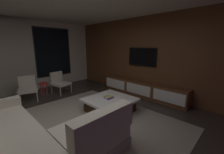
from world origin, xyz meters
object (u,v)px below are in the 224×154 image
object	(u,v)px
media_console	(143,89)
side_stool	(43,85)
accent_chair_by_curtain	(28,87)
book_stack_on_coffee_table	(109,97)
mounted_tv	(142,57)
coffee_table	(110,105)
sectional_couch	(31,139)
accent_chair_near_window	(59,82)

from	to	relation	value
media_console	side_stool	bearing A→B (deg)	133.37
accent_chair_by_curtain	media_console	world-z (taller)	accent_chair_by_curtain
book_stack_on_coffee_table	side_stool	xyz separation A→B (m)	(-0.75, 2.48, -0.01)
book_stack_on_coffee_table	mounted_tv	world-z (taller)	mounted_tv
accent_chair_by_curtain	side_stool	xyz separation A→B (m)	(0.50, 0.05, -0.06)
coffee_table	sectional_couch	bearing A→B (deg)	-174.26
side_stool	accent_chair_by_curtain	bearing A→B (deg)	-174.71
media_console	coffee_table	bearing A→B (deg)	-179.45
mounted_tv	side_stool	bearing A→B (deg)	137.83
accent_chair_by_curtain	mounted_tv	bearing A→B (deg)	-36.54
book_stack_on_coffee_table	sectional_couch	bearing A→B (deg)	-172.93
accent_chair_near_window	mounted_tv	distance (m)	3.13
accent_chair_by_curtain	media_console	bearing A→B (deg)	-40.59
coffee_table	accent_chair_by_curtain	distance (m)	2.79
book_stack_on_coffee_table	accent_chair_near_window	size ratio (longest dim) A/B	0.30
coffee_table	accent_chair_near_window	size ratio (longest dim) A/B	1.49
coffee_table	mounted_tv	xyz separation A→B (m)	(1.80, 0.21, 1.16)
book_stack_on_coffee_table	accent_chair_by_curtain	bearing A→B (deg)	117.23
book_stack_on_coffee_table	accent_chair_by_curtain	distance (m)	2.74
coffee_table	accent_chair_near_window	xyz separation A→B (m)	(-0.21, 2.43, 0.25)
media_console	sectional_couch	bearing A→B (deg)	-176.59
book_stack_on_coffee_table	media_console	world-z (taller)	media_console
accent_chair_near_window	side_stool	bearing A→B (deg)	170.43
book_stack_on_coffee_table	coffee_table	bearing A→B (deg)	-80.76
accent_chair_near_window	mounted_tv	size ratio (longest dim) A/B	0.72
sectional_couch	side_stool	size ratio (longest dim) A/B	5.43
sectional_couch	side_stool	bearing A→B (deg)	65.84
accent_chair_by_curtain	side_stool	distance (m)	0.51
media_console	mounted_tv	bearing A→B (deg)	47.63
book_stack_on_coffee_table	media_console	xyz separation A→B (m)	(1.62, -0.03, -0.14)
accent_chair_near_window	sectional_couch	bearing A→B (deg)	-123.82
book_stack_on_coffee_table	accent_chair_near_window	distance (m)	2.40
side_stool	mounted_tv	xyz separation A→B (m)	(2.55, -2.31, 0.98)
sectional_couch	book_stack_on_coffee_table	bearing A→B (deg)	7.07
side_stool	mounted_tv	bearing A→B (deg)	-42.17
accent_chair_near_window	accent_chair_by_curtain	xyz separation A→B (m)	(-1.05, 0.04, 0.00)
coffee_table	book_stack_on_coffee_table	size ratio (longest dim) A/B	5.04
sectional_couch	media_console	xyz separation A→B (m)	(3.59, 0.21, -0.04)
book_stack_on_coffee_table	accent_chair_by_curtain	world-z (taller)	accent_chair_by_curtain
accent_chair_near_window	accent_chair_by_curtain	distance (m)	1.05
sectional_couch	mounted_tv	bearing A→B (deg)	6.24
media_console	book_stack_on_coffee_table	bearing A→B (deg)	178.94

